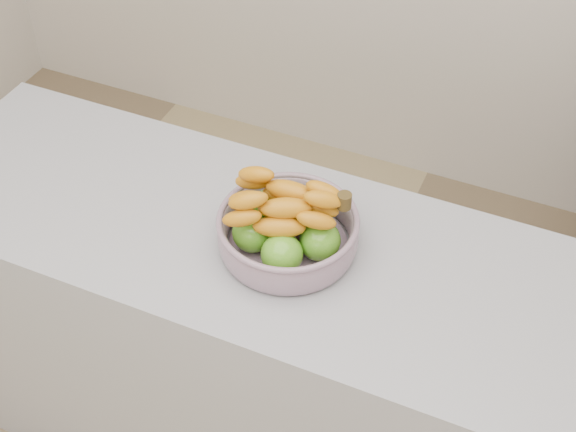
% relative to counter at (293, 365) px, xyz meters
% --- Properties ---
extents(room_shell, '(4.05, 4.05, 2.73)m').
position_rel_counter_xyz_m(room_shell, '(0.00, -0.56, 1.26)').
color(room_shell, beige).
rests_on(room_shell, ground).
extents(counter, '(2.00, 0.60, 0.90)m').
position_rel_counter_xyz_m(counter, '(0.00, 0.00, 0.00)').
color(counter, '#9C9DA4').
rests_on(counter, ground).
extents(fruit_bowl, '(0.32, 0.32, 0.18)m').
position_rel_counter_xyz_m(fruit_bowl, '(-0.02, -0.00, 0.51)').
color(fruit_bowl, '#9BABBB').
rests_on(fruit_bowl, counter).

